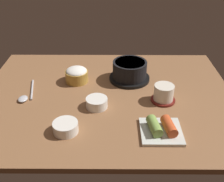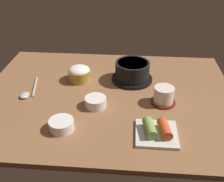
% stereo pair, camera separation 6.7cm
% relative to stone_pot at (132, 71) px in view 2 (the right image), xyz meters
% --- Properties ---
extents(dining_table, '(1.00, 0.76, 0.02)m').
position_rel_stone_pot_xyz_m(dining_table, '(-0.09, -0.12, -0.05)').
color(dining_table, brown).
rests_on(dining_table, ground).
extents(stone_pot, '(0.17, 0.17, 0.08)m').
position_rel_stone_pot_xyz_m(stone_pot, '(0.00, 0.00, 0.00)').
color(stone_pot, black).
rests_on(stone_pot, dining_table).
extents(rice_bowl, '(0.10, 0.10, 0.06)m').
position_rel_stone_pot_xyz_m(rice_bowl, '(-0.22, -0.02, -0.01)').
color(rice_bowl, '#B78C38').
rests_on(rice_bowl, dining_table).
extents(tea_cup_with_saucer, '(0.09, 0.09, 0.07)m').
position_rel_stone_pot_xyz_m(tea_cup_with_saucer, '(0.12, -0.17, -0.01)').
color(tea_cup_with_saucer, maroon).
rests_on(tea_cup_with_saucer, dining_table).
extents(banchan_cup_center, '(0.08, 0.08, 0.04)m').
position_rel_stone_pot_xyz_m(banchan_cup_center, '(-0.13, -0.21, -0.02)').
color(banchan_cup_center, white).
rests_on(banchan_cup_center, dining_table).
extents(kimchi_plate, '(0.13, 0.13, 0.04)m').
position_rel_stone_pot_xyz_m(kimchi_plate, '(0.09, -0.35, -0.03)').
color(kimchi_plate, silver).
rests_on(kimchi_plate, dining_table).
extents(side_bowl_near, '(0.08, 0.08, 0.04)m').
position_rel_stone_pot_xyz_m(side_bowl_near, '(-0.22, -0.35, -0.02)').
color(side_bowl_near, white).
rests_on(side_bowl_near, dining_table).
extents(spoon, '(0.05, 0.17, 0.01)m').
position_rel_stone_pot_xyz_m(spoon, '(-0.41, -0.14, -0.04)').
color(spoon, '#B7B7BC').
rests_on(spoon, dining_table).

